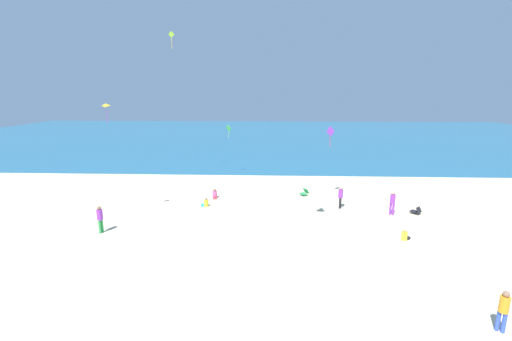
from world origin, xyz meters
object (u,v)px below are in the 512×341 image
person_5 (503,309)px  person_0 (405,236)px  person_6 (215,195)px  person_2 (100,217)px  kite_lime (171,36)px  person_1 (392,201)px  kite_green (229,128)px  kite_purple (330,132)px  person_3 (341,196)px  beach_chair_far_left (416,211)px  kite_yellow (106,105)px  person_4 (206,203)px  beach_chair_mid_beach (305,192)px

person_5 → person_0: bearing=-137.5°
person_5 → person_6: size_ratio=2.09×
person_2 → person_5: size_ratio=1.06×
kite_lime → person_1: bearing=-28.1°
person_0 → person_6: size_ratio=0.91×
kite_green → person_1: bearing=-40.7°
person_5 → kite_purple: (-3.57, 14.67, 4.28)m
person_5 → kite_lime: kite_lime is taller
person_3 → kite_lime: kite_lime is taller
beach_chair_far_left → person_2: person_2 is taller
person_1 → kite_yellow: 19.17m
kite_lime → person_2: bearing=-95.6°
kite_purple → person_6: bearing=-179.0°
beach_chair_far_left → person_4: size_ratio=1.26×
beach_chair_far_left → person_0: (-2.36, -4.19, 0.02)m
person_6 → kite_green: bearing=168.4°
kite_lime → person_5: bearing=-50.7°
person_3 → person_4: 9.64m
kite_green → person_4: bearing=-93.8°
beach_chair_mid_beach → person_2: (-12.66, -7.83, 0.69)m
person_3 → person_0: bearing=-40.9°
beach_chair_far_left → kite_yellow: bearing=52.8°
person_4 → person_2: bearing=54.2°
person_1 → person_4: person_1 is taller
person_4 → person_6: 2.01m
person_0 → person_4: size_ratio=1.02×
kite_yellow → person_1: bearing=5.9°
beach_chair_mid_beach → kite_yellow: size_ratio=0.65×
kite_green → person_0: bearing=-51.3°
beach_chair_mid_beach → person_0: person_0 is taller
person_3 → kite_purple: kite_purple is taller
person_3 → person_1: bearing=2.2°
person_4 → person_5: person_5 is taller
beach_chair_far_left → person_3: bearing=35.8°
person_1 → kite_lime: size_ratio=1.12×
person_1 → kite_purple: bearing=-102.0°
beach_chair_far_left → person_2: 20.21m
person_1 → person_3: size_ratio=1.03×
beach_chair_far_left → kite_lime: size_ratio=0.57×
beach_chair_mid_beach → kite_purple: bearing=121.2°
person_4 → kite_green: 10.32m
person_3 → kite_purple: 4.79m
kite_yellow → beach_chair_mid_beach: bearing=25.4°
person_1 → person_3: (-3.20, 1.19, -0.02)m
person_5 → kite_lime: 28.86m
person_2 → person_5: person_2 is taller
person_0 → kite_lime: (-16.22, 12.94, 12.55)m
kite_yellow → kite_green: bearing=64.9°
person_0 → person_5: (0.44, -7.40, 0.65)m
person_1 → person_5: (-0.19, -11.36, -0.05)m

